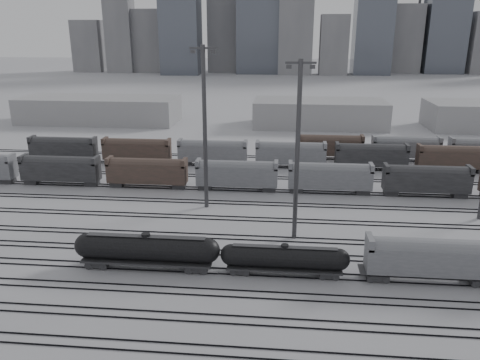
# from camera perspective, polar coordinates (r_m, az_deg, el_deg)

# --- Properties ---
(ground) EXTENTS (900.00, 900.00, 0.00)m
(ground) POSITION_cam_1_polar(r_m,az_deg,el_deg) (57.63, 5.39, -11.88)
(ground) COLOR silver
(ground) RESTS_ON ground
(tracks) EXTENTS (220.00, 71.50, 0.16)m
(tracks) POSITION_cam_1_polar(r_m,az_deg,el_deg) (73.33, 5.49, -5.05)
(tracks) COLOR black
(tracks) RESTS_ON ground
(tank_car_a) EXTENTS (18.33, 3.06, 4.53)m
(tank_car_a) POSITION_cam_1_polar(r_m,az_deg,el_deg) (59.62, -11.31, -8.26)
(tank_car_a) COLOR black
(tank_car_a) RESTS_ON ground
(tank_car_b) EXTENTS (15.59, 2.60, 3.85)m
(tank_car_b) POSITION_cam_1_polar(r_m,az_deg,el_deg) (57.45, 5.44, -9.45)
(tank_car_b) COLOR black
(tank_car_b) RESTS_ON ground
(hopper_car_a) EXTENTS (14.94, 2.97, 5.34)m
(hopper_car_a) POSITION_cam_1_polar(r_m,az_deg,el_deg) (59.59, 22.26, -8.61)
(hopper_car_a) COLOR black
(hopper_car_a) RESTS_ON ground
(light_mast_b) EXTENTS (4.22, 0.68, 26.39)m
(light_mast_b) POSITION_cam_1_polar(r_m,az_deg,el_deg) (75.42, -4.32, 6.71)
(light_mast_b) COLOR #3D3D40
(light_mast_b) RESTS_ON ground
(light_mast_c) EXTENTS (4.00, 0.64, 24.99)m
(light_mast_c) POSITION_cam_1_polar(r_m,az_deg,el_deg) (63.78, 7.03, 3.88)
(light_mast_c) COLOR #3D3D40
(light_mast_c) RESTS_ON ground
(bg_string_near) EXTENTS (151.00, 3.00, 5.60)m
(bg_string_near) POSITION_cam_1_polar(r_m,az_deg,el_deg) (86.44, 10.90, 0.21)
(bg_string_near) COLOR gray
(bg_string_near) RESTS_ON ground
(bg_string_mid) EXTENTS (151.00, 3.00, 5.60)m
(bg_string_mid) POSITION_cam_1_polar(r_m,az_deg,el_deg) (103.07, 15.69, 2.73)
(bg_string_mid) COLOR black
(bg_string_mid) RESTS_ON ground
(bg_string_far) EXTENTS (66.00, 3.00, 5.60)m
(bg_string_far) POSITION_cam_1_polar(r_m,az_deg,el_deg) (114.94, 23.65, 3.41)
(bg_string_far) COLOR brown
(bg_string_far) RESTS_ON ground
(warehouse_left) EXTENTS (50.00, 18.00, 8.00)m
(warehouse_left) POSITION_cam_1_polar(r_m,az_deg,el_deg) (158.73, -16.75, 8.21)
(warehouse_left) COLOR #9A9A9D
(warehouse_left) RESTS_ON ground
(warehouse_mid) EXTENTS (40.00, 18.00, 8.00)m
(warehouse_mid) POSITION_cam_1_polar(r_m,az_deg,el_deg) (147.52, 9.62, 8.03)
(warehouse_mid) COLOR #9A9A9D
(warehouse_mid) RESTS_ON ground
(skyline) EXTENTS (316.00, 22.40, 95.00)m
(skyline) POSITION_cam_1_polar(r_m,az_deg,el_deg) (330.35, 7.91, 18.76)
(skyline) COLOR gray
(skyline) RESTS_ON ground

